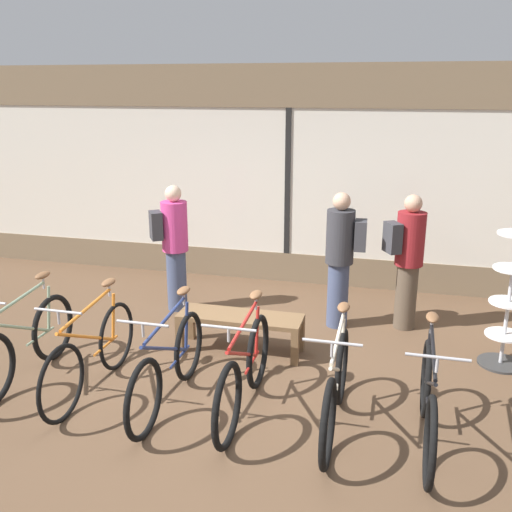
{
  "coord_description": "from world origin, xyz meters",
  "views": [
    {
      "loc": [
        1.61,
        -4.9,
        2.91
      ],
      "look_at": [
        0.0,
        1.4,
        0.95
      ],
      "focal_mm": 40.0,
      "sensor_mm": 36.0,
      "label": 1
    }
  ],
  "objects_px": {
    "bicycle_far_right": "(428,403)",
    "display_bench": "(240,322)",
    "bicycle_center_right": "(244,373)",
    "customer_mid_floor": "(408,258)",
    "accessory_rack": "(508,309)",
    "bicycle_left": "(92,353)",
    "customer_by_window": "(341,256)",
    "customer_near_rack": "(174,244)",
    "bicycle_center_left": "(169,366)",
    "bicycle_far_left": "(24,344)",
    "bicycle_right": "(336,389)"
  },
  "relations": [
    {
      "from": "accessory_rack",
      "to": "customer_mid_floor",
      "type": "relative_size",
      "value": 0.93
    },
    {
      "from": "bicycle_left",
      "to": "customer_mid_floor",
      "type": "distance_m",
      "value": 3.79
    },
    {
      "from": "bicycle_center_right",
      "to": "bicycle_far_right",
      "type": "height_order",
      "value": "bicycle_center_right"
    },
    {
      "from": "bicycle_far_left",
      "to": "bicycle_right",
      "type": "bearing_deg",
      "value": -1.67
    },
    {
      "from": "bicycle_far_left",
      "to": "customer_by_window",
      "type": "bearing_deg",
      "value": 36.51
    },
    {
      "from": "display_bench",
      "to": "customer_near_rack",
      "type": "relative_size",
      "value": 0.83
    },
    {
      "from": "display_bench",
      "to": "customer_by_window",
      "type": "bearing_deg",
      "value": 45.06
    },
    {
      "from": "bicycle_center_right",
      "to": "accessory_rack",
      "type": "distance_m",
      "value": 2.92
    },
    {
      "from": "bicycle_far_left",
      "to": "customer_near_rack",
      "type": "xyz_separation_m",
      "value": [
        0.75,
        2.19,
        0.51
      ]
    },
    {
      "from": "bicycle_center_right",
      "to": "customer_mid_floor",
      "type": "relative_size",
      "value": 1.05
    },
    {
      "from": "bicycle_center_right",
      "to": "customer_by_window",
      "type": "bearing_deg",
      "value": 74.35
    },
    {
      "from": "bicycle_left",
      "to": "bicycle_right",
      "type": "bearing_deg",
      "value": -1.77
    },
    {
      "from": "bicycle_far_left",
      "to": "display_bench",
      "type": "height_order",
      "value": "bicycle_far_left"
    },
    {
      "from": "display_bench",
      "to": "customer_near_rack",
      "type": "distance_m",
      "value": 1.66
    },
    {
      "from": "bicycle_left",
      "to": "bicycle_center_right",
      "type": "height_order",
      "value": "bicycle_center_right"
    },
    {
      "from": "bicycle_center_left",
      "to": "bicycle_far_right",
      "type": "height_order",
      "value": "same"
    },
    {
      "from": "accessory_rack",
      "to": "bicycle_center_right",
      "type": "bearing_deg",
      "value": -147.14
    },
    {
      "from": "display_bench",
      "to": "bicycle_center_left",
      "type": "bearing_deg",
      "value": -105.6
    },
    {
      "from": "bicycle_right",
      "to": "customer_near_rack",
      "type": "xyz_separation_m",
      "value": [
        -2.41,
        2.28,
        0.51
      ]
    },
    {
      "from": "bicycle_center_left",
      "to": "display_bench",
      "type": "height_order",
      "value": "bicycle_center_left"
    },
    {
      "from": "customer_mid_floor",
      "to": "bicycle_center_left",
      "type": "bearing_deg",
      "value": -131.84
    },
    {
      "from": "bicycle_far_left",
      "to": "customer_by_window",
      "type": "xyz_separation_m",
      "value": [
        2.93,
        2.17,
        0.52
      ]
    },
    {
      "from": "bicycle_far_right",
      "to": "bicycle_right",
      "type": "bearing_deg",
      "value": 177.74
    },
    {
      "from": "bicycle_right",
      "to": "customer_near_rack",
      "type": "relative_size",
      "value": 1.01
    },
    {
      "from": "bicycle_center_right",
      "to": "bicycle_right",
      "type": "relative_size",
      "value": 1.03
    },
    {
      "from": "bicycle_far_left",
      "to": "bicycle_center_left",
      "type": "relative_size",
      "value": 0.99
    },
    {
      "from": "bicycle_right",
      "to": "display_bench",
      "type": "distance_m",
      "value": 1.76
    },
    {
      "from": "customer_by_window",
      "to": "customer_near_rack",
      "type": "bearing_deg",
      "value": 179.56
    },
    {
      "from": "bicycle_center_left",
      "to": "customer_near_rack",
      "type": "bearing_deg",
      "value": 110.61
    },
    {
      "from": "customer_near_rack",
      "to": "bicycle_right",
      "type": "bearing_deg",
      "value": -43.44
    },
    {
      "from": "bicycle_left",
      "to": "customer_near_rack",
      "type": "distance_m",
      "value": 2.26
    },
    {
      "from": "bicycle_far_right",
      "to": "accessory_rack",
      "type": "relative_size",
      "value": 1.09
    },
    {
      "from": "bicycle_left",
      "to": "display_bench",
      "type": "distance_m",
      "value": 1.67
    },
    {
      "from": "bicycle_left",
      "to": "customer_near_rack",
      "type": "bearing_deg",
      "value": 90.65
    },
    {
      "from": "bicycle_center_left",
      "to": "bicycle_center_right",
      "type": "bearing_deg",
      "value": 2.95
    },
    {
      "from": "bicycle_far_left",
      "to": "customer_by_window",
      "type": "relative_size",
      "value": 1.04
    },
    {
      "from": "bicycle_far_right",
      "to": "customer_near_rack",
      "type": "height_order",
      "value": "customer_near_rack"
    },
    {
      "from": "bicycle_left",
      "to": "bicycle_far_right",
      "type": "xyz_separation_m",
      "value": [
        3.15,
        -0.1,
        -0.01
      ]
    },
    {
      "from": "bicycle_right",
      "to": "customer_by_window",
      "type": "bearing_deg",
      "value": 95.66
    },
    {
      "from": "bicycle_far_left",
      "to": "accessory_rack",
      "type": "bearing_deg",
      "value": 18.1
    },
    {
      "from": "bicycle_far_left",
      "to": "bicycle_far_right",
      "type": "height_order",
      "value": "bicycle_far_left"
    },
    {
      "from": "bicycle_far_right",
      "to": "display_bench",
      "type": "bearing_deg",
      "value": 146.84
    },
    {
      "from": "display_bench",
      "to": "bicycle_center_right",
      "type": "bearing_deg",
      "value": -72.38
    },
    {
      "from": "bicycle_center_left",
      "to": "customer_mid_floor",
      "type": "relative_size",
      "value": 1.05
    },
    {
      "from": "bicycle_center_right",
      "to": "customer_mid_floor",
      "type": "bearing_deg",
      "value": 59.05
    },
    {
      "from": "customer_near_rack",
      "to": "customer_by_window",
      "type": "distance_m",
      "value": 2.18
    },
    {
      "from": "accessory_rack",
      "to": "customer_by_window",
      "type": "height_order",
      "value": "customer_by_window"
    },
    {
      "from": "customer_near_rack",
      "to": "customer_by_window",
      "type": "bearing_deg",
      "value": -0.44
    },
    {
      "from": "bicycle_center_left",
      "to": "accessory_rack",
      "type": "height_order",
      "value": "accessory_rack"
    },
    {
      "from": "bicycle_left",
      "to": "customer_by_window",
      "type": "xyz_separation_m",
      "value": [
        2.16,
        2.19,
        0.51
      ]
    }
  ]
}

